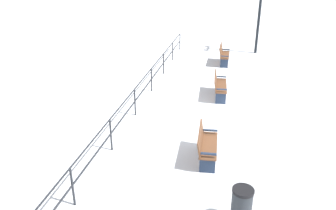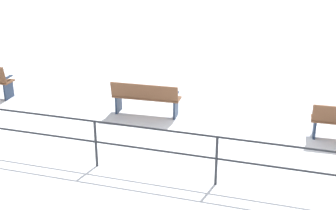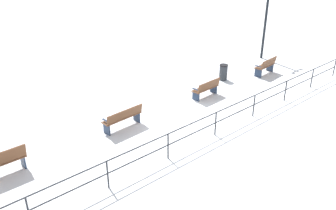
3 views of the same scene
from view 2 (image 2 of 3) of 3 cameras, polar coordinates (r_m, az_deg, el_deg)
ground_plane at (r=11.25m, az=8.47°, el=-2.58°), size 80.00×80.00×0.00m
bench_third at (r=11.60m, az=-2.68°, el=0.92°), size 0.57×1.69×0.86m
waterfront_railing at (r=8.56m, az=5.86°, el=-5.54°), size 0.05×18.97×0.97m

